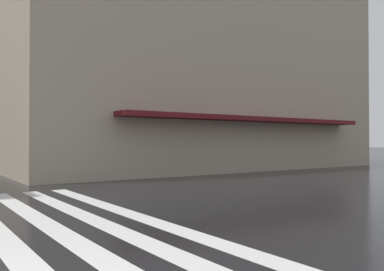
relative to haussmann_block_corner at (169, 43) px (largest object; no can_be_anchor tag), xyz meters
name	(u,v)px	position (x,y,z in m)	size (l,w,h in m)	color
zebra_crossing	(28,232)	(-17.35, 13.92, -9.18)	(13.00, 5.50, 0.01)	silver
haussmann_block_corner	(169,43)	(0.00, 0.00, 0.00)	(18.92, 23.96, 18.76)	tan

